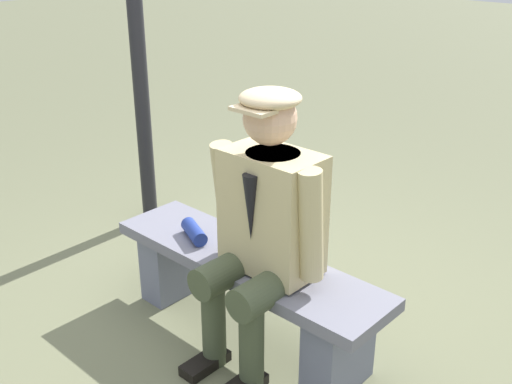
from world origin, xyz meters
name	(u,v)px	position (x,y,z in m)	size (l,w,h in m)	color
ground_plane	(247,333)	(0.00, 0.00, 0.00)	(30.00, 30.00, 0.00)	#696C4E
bench	(246,284)	(0.00, 0.00, 0.28)	(1.47, 0.39, 0.43)	slate
seated_man	(264,221)	(-0.16, 0.06, 0.69)	(0.60, 0.57, 1.27)	tan
rolled_magazine	(194,232)	(0.31, 0.04, 0.47)	(0.07, 0.07, 0.20)	navy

